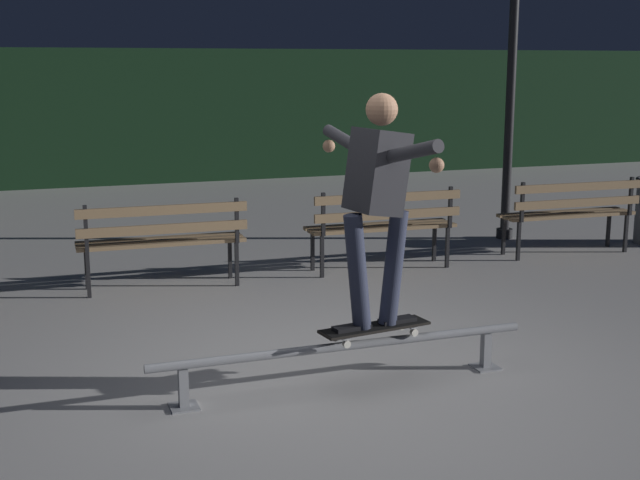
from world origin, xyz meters
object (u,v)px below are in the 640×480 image
at_px(park_bench_right_center, 384,221).
at_px(skateboarder, 377,191).
at_px(park_bench_left_center, 162,235).
at_px(lamp_post_right, 513,35).
at_px(skateboard, 375,328).
at_px(park_bench_rightmost, 571,208).
at_px(grind_rail, 344,352).

bearing_deg(park_bench_right_center, skateboarder, -114.61).
distance_m(park_bench_left_center, lamp_post_right, 4.95).
xyz_separation_m(skateboard, lamp_post_right, (3.47, 4.01, 2.09)).
height_order(skateboard, lamp_post_right, lamp_post_right).
relative_size(skateboarder, park_bench_rightmost, 0.97).
xyz_separation_m(park_bench_rightmost, lamp_post_right, (-0.19, 1.07, 1.94)).
distance_m(park_bench_left_center, park_bench_rightmost, 4.61).
distance_m(skateboarder, park_bench_rightmost, 4.76).
relative_size(park_bench_left_center, lamp_post_right, 0.41).
bearing_deg(park_bench_left_center, lamp_post_right, 13.59).
height_order(park_bench_right_center, lamp_post_right, lamp_post_right).
height_order(grind_rail, park_bench_left_center, park_bench_left_center).
bearing_deg(skateboard, park_bench_right_center, 65.34).
height_order(skateboarder, lamp_post_right, lamp_post_right).
xyz_separation_m(grind_rail, skateboarder, (0.23, 0.00, 1.08)).
xyz_separation_m(skateboard, skateboarder, (0.00, 0.00, 0.94)).
bearing_deg(skateboarder, park_bench_left_center, 108.02).
xyz_separation_m(park_bench_left_center, park_bench_right_center, (2.31, 0.00, 0.00)).
xyz_separation_m(skateboard, park_bench_rightmost, (3.66, 2.94, 0.15)).
relative_size(skateboard, lamp_post_right, 0.21).
bearing_deg(park_bench_right_center, grind_rail, -118.13).
xyz_separation_m(skateboarder, park_bench_rightmost, (3.65, 2.94, -0.79)).
xyz_separation_m(skateboarder, park_bench_right_center, (1.35, 2.94, -0.79)).
height_order(skateboarder, park_bench_left_center, skateboarder).
height_order(skateboarder, park_bench_rightmost, skateboarder).
bearing_deg(park_bench_left_center, park_bench_rightmost, 0.00).
distance_m(park_bench_right_center, park_bench_rightmost, 2.31).
bearing_deg(skateboard, park_bench_rightmost, 38.83).
height_order(park_bench_right_center, park_bench_rightmost, same).
distance_m(skateboarder, park_bench_left_center, 3.19).
relative_size(grind_rail, lamp_post_right, 0.68).
relative_size(park_bench_left_center, park_bench_rightmost, 1.00).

